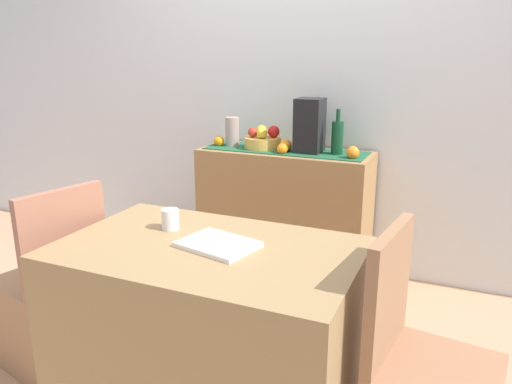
% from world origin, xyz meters
% --- Properties ---
extents(ground_plane, '(6.40, 6.40, 0.02)m').
position_xyz_m(ground_plane, '(0.00, 0.00, -0.01)').
color(ground_plane, tan).
rests_on(ground_plane, ground).
extents(room_wall_rear, '(6.40, 0.06, 2.70)m').
position_xyz_m(room_wall_rear, '(0.00, 1.18, 1.35)').
color(room_wall_rear, silver).
rests_on(room_wall_rear, ground).
extents(sideboard_console, '(1.11, 0.42, 0.85)m').
position_xyz_m(sideboard_console, '(0.01, 0.92, 0.42)').
color(sideboard_console, '#987044').
rests_on(sideboard_console, ground).
extents(table_runner, '(1.04, 0.32, 0.01)m').
position_xyz_m(table_runner, '(0.01, 0.92, 0.85)').
color(table_runner, '#1E5636').
rests_on(table_runner, sideboard_console).
extents(fruit_bowl, '(0.24, 0.24, 0.07)m').
position_xyz_m(fruit_bowl, '(-0.15, 0.92, 0.89)').
color(fruit_bowl, gold).
rests_on(fruit_bowl, table_runner).
extents(apple_left, '(0.08, 0.08, 0.08)m').
position_xyz_m(apple_left, '(-0.08, 0.94, 0.96)').
color(apple_left, red).
rests_on(apple_left, fruit_bowl).
extents(apple_right, '(0.07, 0.07, 0.07)m').
position_xyz_m(apple_right, '(-0.17, 0.95, 0.96)').
color(apple_right, gold).
rests_on(apple_right, fruit_bowl).
extents(apple_front, '(0.07, 0.07, 0.07)m').
position_xyz_m(apple_front, '(-0.14, 0.88, 0.96)').
color(apple_front, gold).
rests_on(apple_front, fruit_bowl).
extents(apple_rear, '(0.06, 0.06, 0.06)m').
position_xyz_m(apple_rear, '(-0.21, 0.90, 0.96)').
color(apple_rear, '#A72D1E').
rests_on(apple_rear, fruit_bowl).
extents(wine_bottle, '(0.07, 0.07, 0.28)m').
position_xyz_m(wine_bottle, '(0.34, 0.92, 0.96)').
color(wine_bottle, '#103E23').
rests_on(wine_bottle, sideboard_console).
extents(coffee_maker, '(0.16, 0.18, 0.34)m').
position_xyz_m(coffee_maker, '(0.17, 0.92, 1.02)').
color(coffee_maker, black).
rests_on(coffee_maker, sideboard_console).
extents(ceramic_vase, '(0.09, 0.09, 0.20)m').
position_xyz_m(ceramic_vase, '(-0.37, 0.92, 0.95)').
color(ceramic_vase, gray).
rests_on(ceramic_vase, sideboard_console).
extents(orange_loose_far, '(0.08, 0.08, 0.08)m').
position_xyz_m(orange_loose_far, '(0.02, 0.89, 0.89)').
color(orange_loose_far, orange).
rests_on(orange_loose_far, sideboard_console).
extents(orange_loose_near_bowl, '(0.07, 0.07, 0.07)m').
position_xyz_m(orange_loose_near_bowl, '(-0.45, 0.89, 0.88)').
color(orange_loose_near_bowl, orange).
rests_on(orange_loose_near_bowl, sideboard_console).
extents(orange_loose_mid, '(0.07, 0.07, 0.07)m').
position_xyz_m(orange_loose_mid, '(0.03, 0.81, 0.88)').
color(orange_loose_mid, orange).
rests_on(orange_loose_mid, sideboard_console).
extents(orange_loose_end, '(0.08, 0.08, 0.08)m').
position_xyz_m(orange_loose_end, '(0.46, 0.84, 0.89)').
color(orange_loose_end, orange).
rests_on(orange_loose_end, sideboard_console).
extents(dining_table, '(1.15, 0.72, 0.74)m').
position_xyz_m(dining_table, '(0.21, -0.47, 0.37)').
color(dining_table, '#96774D').
rests_on(dining_table, ground).
extents(open_book, '(0.32, 0.27, 0.02)m').
position_xyz_m(open_book, '(0.25, -0.46, 0.75)').
color(open_book, white).
rests_on(open_book, dining_table).
extents(coffee_cup, '(0.07, 0.07, 0.09)m').
position_xyz_m(coffee_cup, '(-0.03, -0.37, 0.78)').
color(coffee_cup, silver).
rests_on(coffee_cup, dining_table).
extents(chair_near_window, '(0.49, 0.49, 0.90)m').
position_xyz_m(chair_near_window, '(-0.63, -0.48, 0.27)').
color(chair_near_window, '#996F4C').
rests_on(chair_near_window, ground).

